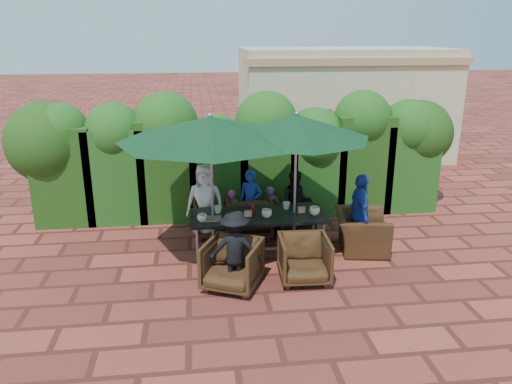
{
  "coord_description": "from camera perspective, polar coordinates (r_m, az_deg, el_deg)",
  "views": [
    {
      "loc": [
        -0.93,
        -7.57,
        3.67
      ],
      "look_at": [
        0.05,
        0.4,
        1.07
      ],
      "focal_mm": 35.0,
      "sensor_mm": 36.0,
      "label": 1
    }
  ],
  "objects": [
    {
      "name": "sauce_bottle",
      "position": [
        8.39,
        -0.31,
        -1.82
      ],
      "size": [
        0.04,
        0.04,
        0.17
      ],
      "primitive_type": "cylinder",
      "color": "#4C230C",
      "rests_on": "dining_table"
    },
    {
      "name": "pedestrian_b",
      "position": [
        12.54,
        7.75,
        5.16
      ],
      "size": [
        1.05,
        0.95,
        1.87
      ],
      "primitive_type": "imported",
      "rotation": [
        0.0,
        0.0,
        3.72
      ],
      "color": "#C6457D",
      "rests_on": "ground"
    },
    {
      "name": "dining_table",
      "position": [
        8.37,
        0.3,
        -3.06
      ],
      "size": [
        2.26,
        0.9,
        0.75
      ],
      "color": "black",
      "rests_on": "ground"
    },
    {
      "name": "adult_near_left",
      "position": [
        7.4,
        -2.45,
        -6.57
      ],
      "size": [
        0.81,
        0.45,
        1.21
      ],
      "primitive_type": "imported",
      "rotation": [
        0.0,
        0.0,
        3.02
      ],
      "color": "black",
      "rests_on": "ground"
    },
    {
      "name": "pedestrian_c",
      "position": [
        12.99,
        13.1,
        5.02
      ],
      "size": [
        1.23,
        0.96,
        1.75
      ],
      "primitive_type": "imported",
      "rotation": [
        0.0,
        0.0,
        2.68
      ],
      "color": "#9898A0",
      "rests_on": "ground"
    },
    {
      "name": "umbrella_right",
      "position": [
        8.07,
        4.64,
        7.45
      ],
      "size": [
        2.43,
        2.43,
        2.46
      ],
      "color": "gray",
      "rests_on": "ground"
    },
    {
      "name": "adult_far_left",
      "position": [
        9.15,
        -5.83,
        -1.1
      ],
      "size": [
        0.76,
        0.54,
        1.4
      ],
      "primitive_type": "imported",
      "rotation": [
        0.0,
        0.0,
        -0.19
      ],
      "color": "white",
      "rests_on": "ground"
    },
    {
      "name": "adult_far_right",
      "position": [
        9.34,
        4.61,
        -1.25
      ],
      "size": [
        0.63,
        0.43,
        1.23
      ],
      "primitive_type": "imported",
      "rotation": [
        0.0,
        0.0,
        -0.13
      ],
      "color": "black",
      "rests_on": "ground"
    },
    {
      "name": "chair_far_left",
      "position": [
        9.38,
        -4.95,
        -2.84
      ],
      "size": [
        0.73,
        0.69,
        0.72
      ],
      "primitive_type": "imported",
      "rotation": [
        0.0,
        0.0,
        3.19
      ],
      "color": "black",
      "rests_on": "ground"
    },
    {
      "name": "adult_end_right",
      "position": [
        8.72,
        11.79,
        -2.43
      ],
      "size": [
        0.43,
        0.83,
        1.39
      ],
      "primitive_type": "imported",
      "rotation": [
        0.0,
        0.0,
        1.54
      ],
      "color": "#1C3798",
      "rests_on": "ground"
    },
    {
      "name": "building",
      "position": [
        15.36,
        9.95,
        9.94
      ],
      "size": [
        6.2,
        3.08,
        3.2
      ],
      "color": "beige",
      "rests_on": "ground"
    },
    {
      "name": "ground",
      "position": [
        8.47,
        -0.01,
        -7.77
      ],
      "size": [
        80.0,
        80.0,
        0.0
      ],
      "primitive_type": "plane",
      "color": "brown",
      "rests_on": "ground"
    },
    {
      "name": "number_block_left",
      "position": [
        8.24,
        -0.94,
        -2.46
      ],
      "size": [
        0.12,
        0.06,
        0.1
      ],
      "primitive_type": "cube",
      "color": "tan",
      "rests_on": "dining_table"
    },
    {
      "name": "number_block_right",
      "position": [
        8.44,
        5.22,
        -2.04
      ],
      "size": [
        0.12,
        0.06,
        0.1
      ],
      "primitive_type": "cube",
      "color": "tan",
      "rests_on": "dining_table"
    },
    {
      "name": "cup_b",
      "position": [
        8.4,
        -4.37,
        -2.02
      ],
      "size": [
        0.14,
        0.14,
        0.13
      ],
      "primitive_type": "imported",
      "color": "beige",
      "rests_on": "dining_table"
    },
    {
      "name": "chair_near_right",
      "position": [
        7.7,
        5.55,
        -7.41
      ],
      "size": [
        0.78,
        0.73,
        0.77
      ],
      "primitive_type": "imported",
      "rotation": [
        0.0,
        0.0,
        -0.04
      ],
      "color": "black",
      "rests_on": "ground"
    },
    {
      "name": "ketchup_bottle",
      "position": [
        8.33,
        -0.4,
        -1.98
      ],
      "size": [
        0.04,
        0.04,
        0.17
      ],
      "primitive_type": "cylinder",
      "color": "#B20C0A",
      "rests_on": "dining_table"
    },
    {
      "name": "cup_c",
      "position": [
        8.2,
        1.23,
        -2.45
      ],
      "size": [
        0.17,
        0.17,
        0.13
      ],
      "primitive_type": "imported",
      "color": "beige",
      "rests_on": "dining_table"
    },
    {
      "name": "chair_near_left",
      "position": [
        7.47,
        -2.75,
        -8.04
      ],
      "size": [
        1.02,
        0.99,
        0.81
      ],
      "primitive_type": "imported",
      "rotation": [
        0.0,
        0.0,
        -0.43
      ],
      "color": "black",
      "rests_on": "ground"
    },
    {
      "name": "child_right",
      "position": [
        9.53,
        1.67,
        -1.95
      ],
      "size": [
        0.35,
        0.3,
        0.87
      ],
      "primitive_type": "imported",
      "rotation": [
        0.0,
        0.0,
        -0.16
      ],
      "color": "purple",
      "rests_on": "ground"
    },
    {
      "name": "hedge_wall",
      "position": [
        10.19,
        -2.04,
        4.92
      ],
      "size": [
        9.1,
        1.6,
        2.57
      ],
      "color": "black",
      "rests_on": "ground"
    },
    {
      "name": "chair_end_right",
      "position": [
        8.89,
        11.98,
        -3.77
      ],
      "size": [
        0.84,
        1.12,
        0.89
      ],
      "primitive_type": "imported",
      "rotation": [
        0.0,
        0.0,
        1.39
      ],
      "color": "black",
      "rests_on": "ground"
    },
    {
      "name": "chair_far_mid",
      "position": [
        9.29,
        -0.91,
        -2.49
      ],
      "size": [
        0.85,
        0.8,
        0.86
      ],
      "primitive_type": "imported",
      "rotation": [
        0.0,
        0.0,
        3.16
      ],
      "color": "black",
      "rests_on": "ground"
    },
    {
      "name": "serving_tray",
      "position": [
        8.16,
        -5.17,
        -3.07
      ],
      "size": [
        0.35,
        0.25,
        0.02
      ],
      "primitive_type": "cube",
      "color": "#926646",
      "rests_on": "dining_table"
    },
    {
      "name": "cup_e",
      "position": [
        8.35,
        6.71,
        -2.16
      ],
      "size": [
        0.18,
        0.18,
        0.14
      ],
      "primitive_type": "imported",
      "color": "beige",
      "rests_on": "dining_table"
    },
    {
      "name": "child_left",
      "position": [
        9.34,
        -2.75,
        -2.36
      ],
      "size": [
        0.38,
        0.34,
        0.87
      ],
      "primitive_type": "imported",
      "rotation": [
        0.0,
        0.0,
        -0.32
      ],
      "color": "#C6457D",
      "rests_on": "ground"
    },
    {
      "name": "umbrella_left",
      "position": [
        7.88,
        -5.24,
        7.2
      ],
      "size": [
        2.97,
        2.97,
        2.46
      ],
      "color": "gray",
      "rests_on": "ground"
    },
    {
      "name": "adult_far_mid",
      "position": [
        9.32,
        -0.62,
        -1.2
      ],
      "size": [
        0.54,
        0.49,
        1.23
      ],
      "primitive_type": "imported",
      "rotation": [
        0.0,
        0.0,
        -0.34
      ],
      "color": "#1C3798",
      "rests_on": "ground"
    },
    {
      "name": "pedestrian_a",
      "position": [
        12.43,
        5.33,
        4.72
      ],
      "size": [
        1.65,
        0.8,
        1.7
      ],
      "primitive_type": "imported",
      "rotation": [
        0.0,
        0.0,
        2.99
      ],
      "color": "#238132",
      "rests_on": "ground"
    },
    {
      "name": "cup_d",
      "position": [
        8.59,
        3.49,
        -1.57
      ],
      "size": [
        0.13,
        0.13,
        0.12
      ],
      "primitive_type": "imported",
      "color": "beige",
      "rests_on": "dining_table"
    },
    {
      "name": "cup_a",
      "position": [
        8.06,
        -6.18,
        -2.95
      ],
      "size": [
        0.16,
        0.16,
        0.13
      ],
      "primitive_type": "imported",
      "color": "beige",
      "rests_on": "dining_table"
    },
    {
      "name": "chair_far_right",
      "position": [
        9.5,
        4.19,
        -2.5
      ],
      "size": [
        0.81,
        0.78,
        0.73
      ],
      "primitive_type": "imported",
      "rotation": [
        0.0,
        0.0,
        3.32
      ],
      "color": "black",
      "rests_on": "ground"
    }
  ]
}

